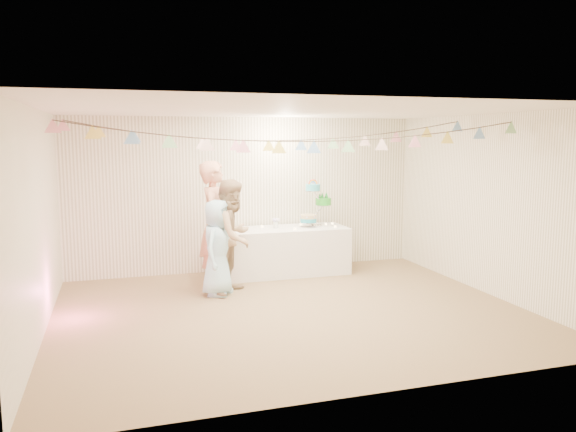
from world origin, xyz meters
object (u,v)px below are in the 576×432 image
object	(u,v)px
person_child	(217,248)
table	(285,251)
person_adult_a	(216,225)
person_adult_b	(233,236)
cake_stand	(315,206)

from	to	relation	value
person_child	table	bearing A→B (deg)	-22.52
table	person_child	xyz separation A→B (m)	(-1.31, -0.94, 0.31)
person_adult_a	person_adult_b	distance (m)	0.37
table	person_adult_a	bearing A→B (deg)	-155.11
person_adult_b	person_adult_a	bearing A→B (deg)	74.84
person_child	cake_stand	bearing A→B (deg)	-30.17
person_adult_a	table	bearing A→B (deg)	-42.64
person_adult_a	person_child	world-z (taller)	person_adult_a
person_adult_b	person_child	bearing A→B (deg)	145.02
table	cake_stand	xyz separation A→B (m)	(0.55, 0.05, 0.73)
table	person_adult_b	xyz separation A→B (m)	(-1.06, -0.87, 0.45)
cake_stand	person_child	bearing A→B (deg)	-151.96
cake_stand	person_adult_b	xyz separation A→B (m)	(-1.61, -0.92, -0.29)
table	person_adult_b	bearing A→B (deg)	-140.57
cake_stand	person_child	distance (m)	2.15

